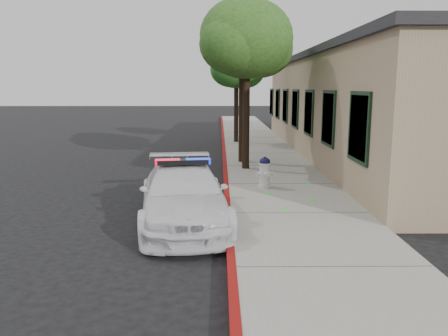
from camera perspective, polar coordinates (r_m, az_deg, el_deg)
ground at (r=9.90m, az=0.19°, el=-6.60°), size 120.00×120.00×0.00m
sidewalk at (r=12.90m, az=7.15°, el=-2.32°), size 3.20×60.00×0.15m
red_curb at (r=12.78m, az=0.28°, el=-2.33°), size 0.14×60.00×0.16m
clapboard_building at (r=19.70m, az=19.87°, el=7.54°), size 7.30×20.89×4.24m
police_car at (r=9.52m, az=-5.23°, el=-3.33°), size 2.33×4.59×1.40m
fire_hydrant at (r=12.31m, az=5.25°, el=-0.50°), size 0.49×0.43×0.85m
street_tree_near at (r=15.03m, az=2.96°, el=15.78°), size 3.12×3.05×5.58m
street_tree_mid at (r=16.50m, az=2.41°, el=16.20°), size 3.07×3.18×5.86m
street_tree_far at (r=22.43m, az=1.67°, el=12.66°), size 2.70×2.56×4.84m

